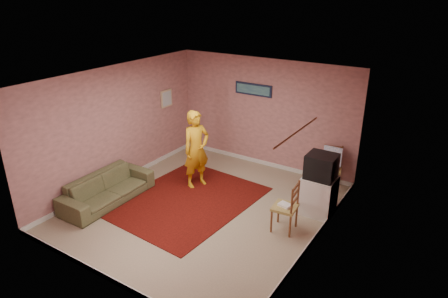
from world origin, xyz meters
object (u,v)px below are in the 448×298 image
Objects in this scene: tv_cabinet at (318,195)px; chair_b at (285,201)px; chair_a at (332,164)px; person at (196,149)px; crt_tv at (321,166)px; sofa at (107,189)px.

chair_b is at bearing -109.22° from tv_cabinet.
chair_a is 2.91m from person.
crt_tv reaches higher than sofa.
chair_a is 2.03m from chair_b.
person is (-2.34, 0.56, 0.27)m from chair_b.
chair_a is at bearing 169.87° from chair_b.
tv_cabinet is 1.17m from chair_a.
chair_a is at bearing 96.67° from crt_tv.
person is (-2.65, -0.32, 0.47)m from tv_cabinet.
chair_b reaches higher than tv_cabinet.
tv_cabinet is at bearing -97.03° from chair_a.
crt_tv is at bearing 155.39° from chair_b.
crt_tv is (-0.01, -0.00, 0.61)m from tv_cabinet.
sofa is at bearing -154.28° from chair_a.
chair_a is (-0.15, 1.15, 0.19)m from tv_cabinet.
chair_b is 0.26× the size of sofa.
chair_a is 0.30× the size of person.
crt_tv is at bearing -97.29° from chair_a.
crt_tv is 4.25m from sofa.
tv_cabinet is at bearing -64.08° from sofa.
person reaches higher than chair_b.
crt_tv is at bearing -62.85° from person.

